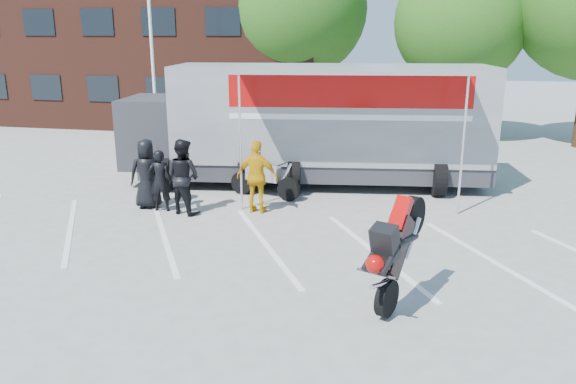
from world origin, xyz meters
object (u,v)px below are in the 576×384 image
at_px(parked_motorcycle, 265,197).
at_px(spectator_leather_a, 147,174).
at_px(transporter_truck, 313,184).
at_px(stunt_bike_rider, 403,301).
at_px(tree_left, 300,9).
at_px(spectator_leather_c, 183,176).
at_px(tree_mid, 461,22).
at_px(flagpole, 156,18).
at_px(spectator_leather_b, 160,181).
at_px(spectator_hivis, 257,177).

xyz_separation_m(parked_motorcycle, spectator_leather_a, (-2.79, -1.58, 0.92)).
xyz_separation_m(transporter_truck, stunt_bike_rider, (2.87, -7.52, 0.00)).
xyz_separation_m(tree_left, spectator_leather_c, (-0.41, -13.25, -4.60)).
bearing_deg(tree_mid, spectator_leather_a, -125.35).
xyz_separation_m(flagpole, tree_mid, (11.24, 5.00, -0.11)).
height_order(flagpole, spectator_leather_b, flagpole).
bearing_deg(transporter_truck, stunt_bike_rider, -76.90).
relative_size(tree_left, spectator_leather_b, 5.31).
distance_m(parked_motorcycle, spectator_leather_b, 3.05).
distance_m(stunt_bike_rider, spectator_leather_a, 7.98).
relative_size(flagpole, spectator_leather_c, 4.13).
distance_m(tree_left, spectator_leather_a, 13.90).
bearing_deg(tree_left, spectator_leather_c, -91.76).
xyz_separation_m(stunt_bike_rider, spectator_leather_a, (-6.75, 4.17, 0.92)).
xyz_separation_m(tree_left, tree_mid, (7.00, -1.00, -0.62)).
relative_size(tree_mid, spectator_hivis, 4.08).
bearing_deg(flagpole, spectator_leather_b, -66.21).
relative_size(tree_left, spectator_leather_c, 4.46).
distance_m(flagpole, spectator_hivis, 9.78).
height_order(parked_motorcycle, spectator_leather_a, spectator_leather_a).
relative_size(stunt_bike_rider, spectator_leather_a, 1.13).
bearing_deg(spectator_leather_c, flagpole, -42.91).
bearing_deg(tree_mid, spectator_leather_b, -123.42).
relative_size(tree_mid, transporter_truck, 0.68).
height_order(stunt_bike_rider, spectator_hivis, spectator_hivis).
bearing_deg(parked_motorcycle, tree_mid, -13.50).
bearing_deg(spectator_leather_b, stunt_bike_rider, 133.40).
height_order(tree_mid, parked_motorcycle, tree_mid).
relative_size(transporter_truck, spectator_leather_b, 6.93).
bearing_deg(spectator_leather_a, transporter_truck, -161.86).
distance_m(parked_motorcycle, spectator_leather_c, 2.66).
height_order(flagpole, spectator_leather_c, flagpole).
height_order(transporter_truck, spectator_hivis, spectator_hivis).
bearing_deg(transporter_truck, flagpole, 143.19).
height_order(spectator_leather_a, spectator_leather_b, spectator_leather_a).
bearing_deg(spectator_leather_c, spectator_leather_b, 15.91).
distance_m(tree_left, parked_motorcycle, 12.78).
relative_size(tree_left, spectator_leather_a, 4.68).
xyz_separation_m(tree_mid, stunt_bike_rider, (-1.77, -16.18, -4.94)).
relative_size(stunt_bike_rider, spectator_leather_c, 1.08).
relative_size(tree_mid, stunt_bike_rider, 3.68).
bearing_deg(tree_left, parked_motorcycle, -83.67).
bearing_deg(spectator_leather_a, stunt_bike_rider, 125.55).
distance_m(tree_mid, transporter_truck, 11.00).
bearing_deg(flagpole, spectator_hivis, -50.20).
height_order(flagpole, spectator_leather_a, flagpole).
xyz_separation_m(transporter_truck, parked_motorcycle, (-1.09, -1.77, 0.00)).
relative_size(transporter_truck, spectator_hivis, 5.99).
relative_size(flagpole, tree_left, 0.93).
bearing_deg(spectator_leather_c, spectator_hivis, -147.35).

